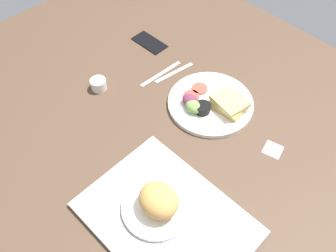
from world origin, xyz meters
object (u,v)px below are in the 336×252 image
(serving_tray, at_px, (166,218))
(fork, at_px, (174,73))
(bread_plate_near, at_px, (158,203))
(espresso_cup, at_px, (99,84))
(sticky_note, at_px, (273,150))
(knife, at_px, (161,74))
(plate_with_salad, at_px, (211,103))
(cell_phone, at_px, (149,42))

(serving_tray, bearing_deg, fork, -46.35)
(bread_plate_near, bearing_deg, fork, -48.80)
(espresso_cup, relative_size, fork, 0.33)
(sticky_note, bearing_deg, knife, 2.63)
(fork, distance_m, knife, 0.05)
(plate_with_salad, bearing_deg, fork, -6.65)
(fork, xyz_separation_m, sticky_note, (-0.46, 0.02, -0.00))
(cell_phone, height_order, sticky_note, cell_phone)
(serving_tray, relative_size, espresso_cup, 8.04)
(cell_phone, xyz_separation_m, sticky_note, (-0.66, 0.07, -0.00))
(serving_tray, xyz_separation_m, plate_with_salad, (0.19, -0.40, 0.01))
(plate_with_salad, bearing_deg, knife, 3.85)
(knife, xyz_separation_m, cell_phone, (0.16, -0.09, 0.00))
(plate_with_salad, relative_size, knife, 1.55)
(serving_tray, relative_size, cell_phone, 3.13)
(plate_with_salad, height_order, knife, plate_with_salad)
(serving_tray, bearing_deg, sticky_note, -98.85)
(espresso_cup, relative_size, sticky_note, 1.00)
(bread_plate_near, distance_m, plate_with_salad, 0.43)
(plate_with_salad, bearing_deg, espresso_cup, 33.92)
(espresso_cup, distance_m, sticky_note, 0.64)
(bread_plate_near, bearing_deg, knife, -43.69)
(bread_plate_near, height_order, sticky_note, bread_plate_near)
(fork, height_order, knife, same)
(bread_plate_near, height_order, espresso_cup, bread_plate_near)
(bread_plate_near, bearing_deg, espresso_cup, -18.75)
(knife, bearing_deg, cell_phone, -117.36)
(bread_plate_near, distance_m, fork, 0.56)
(bread_plate_near, height_order, plate_with_salad, bread_plate_near)
(serving_tray, xyz_separation_m, espresso_cup, (0.53, -0.17, 0.01))
(plate_with_salad, height_order, espresso_cup, plate_with_salad)
(bread_plate_near, bearing_deg, plate_with_salad, -67.92)
(fork, bearing_deg, plate_with_salad, 90.79)
(plate_with_salad, relative_size, sticky_note, 5.25)
(serving_tray, height_order, fork, serving_tray)
(knife, bearing_deg, bread_plate_near, 47.70)
(espresso_cup, bearing_deg, knife, -115.41)
(bread_plate_near, bearing_deg, cell_phone, -39.90)
(serving_tray, xyz_separation_m, cell_phone, (0.59, -0.47, -0.00))
(bread_plate_near, height_order, fork, bread_plate_near)
(fork, relative_size, sticky_note, 3.04)
(espresso_cup, bearing_deg, sticky_note, -158.56)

